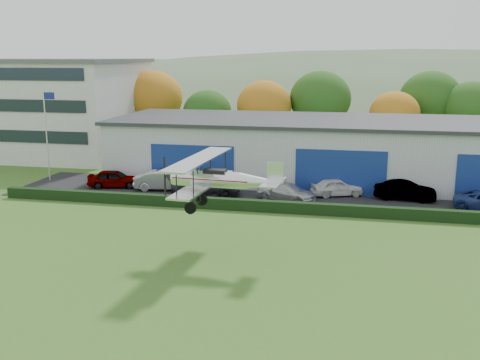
% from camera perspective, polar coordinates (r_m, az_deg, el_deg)
% --- Properties ---
extents(ground, '(300.00, 300.00, 0.00)m').
position_cam_1_polar(ground, '(24.19, -3.80, -13.61)').
color(ground, '#446921').
rests_on(ground, ground).
extents(apron, '(48.00, 9.00, 0.05)m').
position_cam_1_polar(apron, '(43.31, 7.52, -1.72)').
color(apron, black).
rests_on(apron, ground).
extents(hedge, '(46.00, 0.60, 0.80)m').
position_cam_1_polar(hedge, '(38.58, 6.98, -2.92)').
color(hedge, black).
rests_on(hedge, ground).
extents(hangar, '(40.60, 12.60, 5.30)m').
position_cam_1_polar(hangar, '(49.51, 10.54, 3.09)').
color(hangar, '#B2B7BC').
rests_on(hangar, ground).
extents(office_block, '(20.60, 15.60, 10.40)m').
position_cam_1_polar(office_block, '(65.60, -19.59, 7.13)').
color(office_block, silver).
rests_on(office_block, ground).
extents(flagpole, '(1.05, 0.10, 8.00)m').
position_cam_1_polar(flagpole, '(50.39, -19.24, 5.21)').
color(flagpole, silver).
rests_on(flagpole, ground).
extents(tree_belt, '(75.70, 13.22, 10.12)m').
position_cam_1_polar(tree_belt, '(61.91, 7.09, 7.84)').
color(tree_belt, '#3D2614').
rests_on(tree_belt, ground).
extents(distant_hills, '(430.00, 196.00, 56.00)m').
position_cam_1_polar(distant_hills, '(162.94, 8.04, 4.14)').
color(distant_hills, '#4C6642').
rests_on(distant_hills, ground).
extents(car_0, '(4.58, 2.67, 1.47)m').
position_cam_1_polar(car_0, '(46.96, -12.81, 0.15)').
color(car_0, gray).
rests_on(car_0, apron).
extents(car_1, '(5.00, 2.43, 1.58)m').
position_cam_1_polar(car_1, '(45.33, -7.82, -0.02)').
color(car_1, silver).
rests_on(car_1, apron).
extents(car_2, '(5.78, 3.58, 1.49)m').
position_cam_1_polar(car_2, '(42.99, -3.51, -0.68)').
color(car_2, black).
rests_on(car_2, apron).
extents(car_3, '(5.01, 3.41, 1.35)m').
position_cam_1_polar(car_3, '(41.72, 4.81, -1.22)').
color(car_3, silver).
rests_on(car_3, apron).
extents(car_4, '(4.32, 2.97, 1.37)m').
position_cam_1_polar(car_4, '(43.67, 9.94, -0.73)').
color(car_4, silver).
rests_on(car_4, apron).
extents(car_5, '(4.66, 2.04, 1.49)m').
position_cam_1_polar(car_5, '(43.55, 16.63, -1.03)').
color(car_5, gray).
rests_on(car_5, apron).
extents(biplane, '(6.66, 7.65, 2.86)m').
position_cam_1_polar(biplane, '(29.50, -2.42, 0.24)').
color(biplane, silver).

